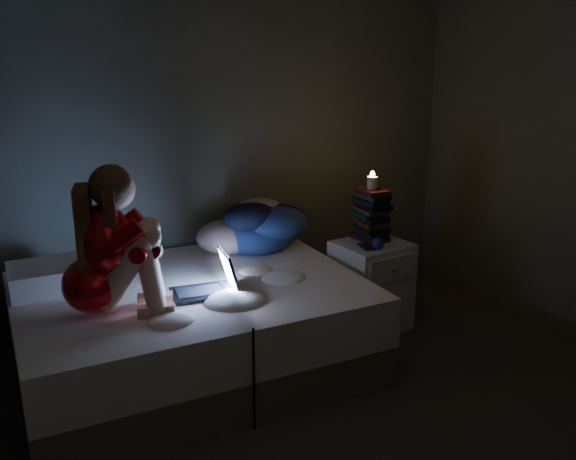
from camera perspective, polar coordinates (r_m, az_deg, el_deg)
floor at (r=3.15m, az=7.82°, el=-19.19°), size 3.60×3.80×0.02m
wall_back at (r=4.30m, az=-6.14°, el=9.40°), size 3.60×0.02×2.60m
bed at (r=3.67m, az=-8.83°, el=-8.83°), size 1.90×1.43×0.52m
pillow at (r=3.69m, az=-20.68°, el=-4.03°), size 0.50×0.35×0.14m
woman at (r=3.16m, az=-17.86°, el=-1.09°), size 0.54×0.41×0.77m
laptop at (r=3.38m, az=-7.91°, el=-3.98°), size 0.38×0.29×0.25m
clothes_pile at (r=4.09m, az=-2.90°, el=0.57°), size 0.70×0.63×0.35m
nightstand at (r=4.17m, az=7.66°, el=-5.11°), size 0.49×0.44×0.59m
book_stack at (r=4.09m, az=7.68°, el=1.39°), size 0.19×0.25×0.34m
candle at (r=4.04m, az=7.80°, el=4.29°), size 0.07×0.07×0.08m
phone at (r=3.97m, az=7.10°, el=-1.53°), size 0.11×0.15×0.01m
blue_orb at (r=3.93m, az=8.10°, el=-1.24°), size 0.08×0.08×0.08m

